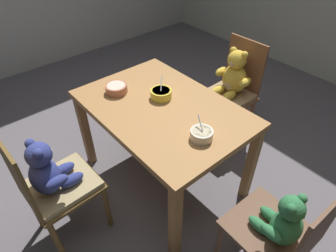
# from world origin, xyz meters

# --- Properties ---
(ground_plane) EXTENTS (5.20, 5.20, 0.04)m
(ground_plane) POSITION_xyz_m (0.00, 0.00, -0.02)
(ground_plane) COLOR #615B60
(dining_table) EXTENTS (1.17, 0.80, 0.71)m
(dining_table) POSITION_xyz_m (0.00, 0.00, 0.62)
(dining_table) COLOR #A5723F
(dining_table) RESTS_ON ground_plane
(teddy_chair_near_front) EXTENTS (0.40, 0.43, 0.92)m
(teddy_chair_near_front) POSITION_xyz_m (-0.05, -0.81, 0.54)
(teddy_chair_near_front) COLOR brown
(teddy_chair_near_front) RESTS_ON ground_plane
(teddy_chair_far_center) EXTENTS (0.41, 0.42, 0.91)m
(teddy_chair_far_center) POSITION_xyz_m (-0.04, 0.80, 0.55)
(teddy_chair_far_center) COLOR brown
(teddy_chair_far_center) RESTS_ON ground_plane
(teddy_chair_near_right) EXTENTS (0.43, 0.41, 0.88)m
(teddy_chair_near_right) POSITION_xyz_m (1.00, -0.03, 0.51)
(teddy_chair_near_right) COLOR brown
(teddy_chair_near_right) RESTS_ON ground_plane
(porridge_bowl_yellow_center) EXTENTS (0.15, 0.15, 0.13)m
(porridge_bowl_yellow_center) POSITION_xyz_m (-0.09, 0.06, 0.75)
(porridge_bowl_yellow_center) COLOR yellow
(porridge_bowl_yellow_center) RESTS_ON dining_table
(porridge_bowl_cream_near_right) EXTENTS (0.14, 0.13, 0.12)m
(porridge_bowl_cream_near_right) POSITION_xyz_m (0.40, -0.03, 0.74)
(porridge_bowl_cream_near_right) COLOR beige
(porridge_bowl_cream_near_right) RESTS_ON dining_table
(porridge_bowl_terracotta_near_left) EXTENTS (0.16, 0.16, 0.06)m
(porridge_bowl_terracotta_near_left) POSITION_xyz_m (-0.35, -0.14, 0.74)
(porridge_bowl_terracotta_near_left) COLOR #BE6E50
(porridge_bowl_terracotta_near_left) RESTS_ON dining_table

